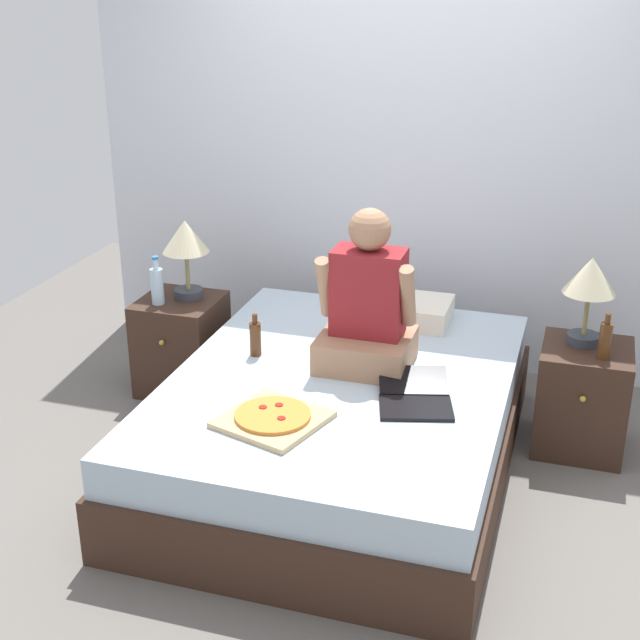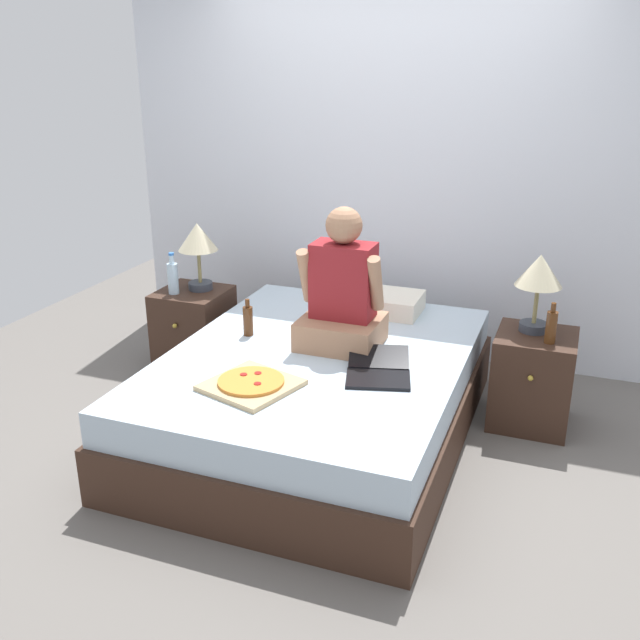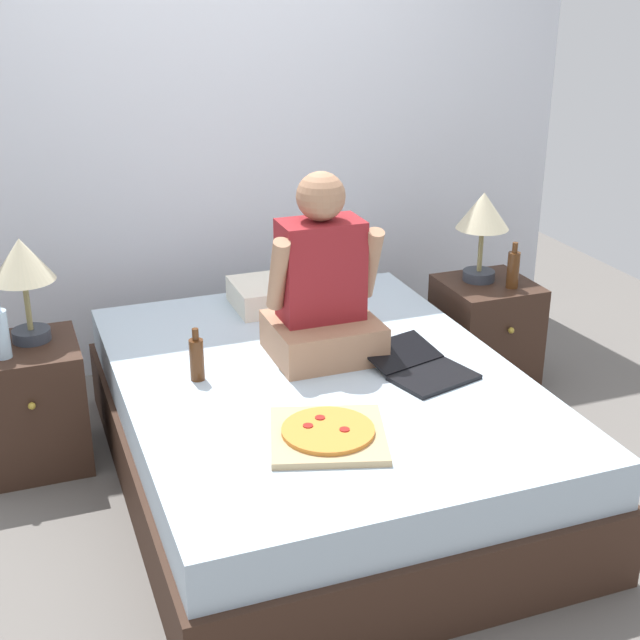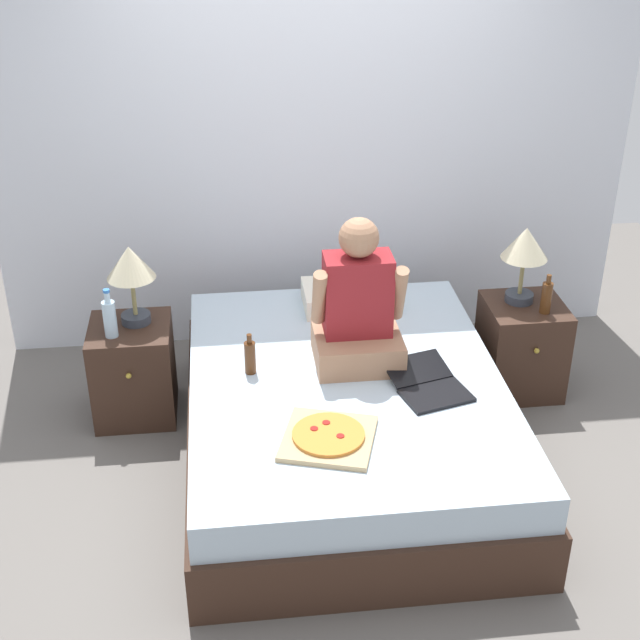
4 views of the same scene
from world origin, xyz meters
The scene contains 14 objects.
ground_plane centered at (0.00, 0.00, 0.00)m, with size 5.86×5.86×0.00m, color #66605B.
wall_back centered at (0.00, 1.42, 1.25)m, with size 3.86×0.12×2.50m, color silver.
bed centered at (0.00, 0.00, 0.24)m, with size 1.61×2.12×0.49m.
nightstand_left centered at (-1.11, 0.56, 0.28)m, with size 0.44×0.47×0.55m.
lamp_on_left_nightstand centered at (-1.07, 0.61, 0.88)m, with size 0.26×0.26×0.45m.
water_bottle centered at (-1.19, 0.47, 0.66)m, with size 0.07×0.07×0.28m.
nightstand_right centered at (1.11, 0.56, 0.28)m, with size 0.44×0.47×0.55m.
lamp_on_right_nightstand centered at (1.08, 0.61, 0.88)m, with size 0.26×0.26×0.45m.
beer_bottle centered at (1.18, 0.46, 0.65)m, with size 0.06×0.06×0.23m.
pillow centered at (0.12, 0.78, 0.55)m, with size 0.52×0.34×0.12m, color silver.
person_seated centered at (0.08, 0.18, 0.78)m, with size 0.47×0.40×0.78m.
laptop centered at (0.39, -0.15, 0.52)m, with size 0.42×0.48×0.07m.
pizza_box centered at (-0.16, -0.51, 0.51)m, with size 0.50×0.50×0.05m.
beer_bottle_on_bed centered at (-0.47, 0.11, 0.59)m, with size 0.06×0.06×0.22m.
Camera 2 is at (1.28, -3.35, 2.04)m, focal length 40.00 mm.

